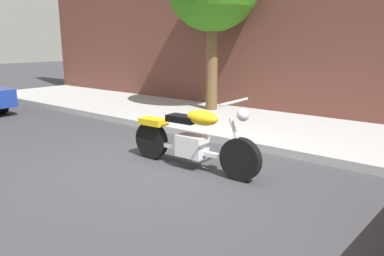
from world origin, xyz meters
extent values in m
plane|color=#38383D|center=(0.00, 0.00, 0.00)|extent=(60.00, 60.00, 0.00)
cube|color=#AAAAAA|center=(0.00, 3.22, 0.07)|extent=(19.51, 3.04, 0.14)
cylinder|color=black|center=(1.27, 0.34, 0.30)|extent=(0.60, 0.14, 0.60)
cylinder|color=black|center=(-0.38, 0.30, 0.30)|extent=(0.60, 0.14, 0.60)
cube|color=silver|center=(0.45, 0.32, 0.35)|extent=(0.45, 0.29, 0.32)
cube|color=silver|center=(0.45, 0.32, 0.28)|extent=(1.48, 0.12, 0.06)
ellipsoid|color=yellow|center=(0.63, 0.33, 0.80)|extent=(0.53, 0.27, 0.22)
cube|color=black|center=(0.27, 0.32, 0.74)|extent=(0.49, 0.25, 0.10)
cube|color=yellow|center=(-0.33, 0.30, 0.62)|extent=(0.45, 0.25, 0.10)
cylinder|color=silver|center=(1.21, 0.34, 0.58)|extent=(0.27, 0.06, 0.58)
cylinder|color=silver|center=(1.15, 0.34, 1.08)|extent=(0.06, 0.70, 0.04)
sphere|color=silver|center=(1.29, 0.34, 0.92)|extent=(0.17, 0.17, 0.17)
cylinder|color=silver|center=(0.19, 0.47, 0.25)|extent=(0.80, 0.11, 0.09)
cylinder|color=black|center=(-6.31, 0.57, 0.32)|extent=(0.64, 0.23, 0.64)
cylinder|color=brown|center=(-1.78, 3.94, 1.31)|extent=(0.30, 0.30, 2.62)
camera|label=1|loc=(3.69, -3.77, 1.85)|focal=34.13mm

